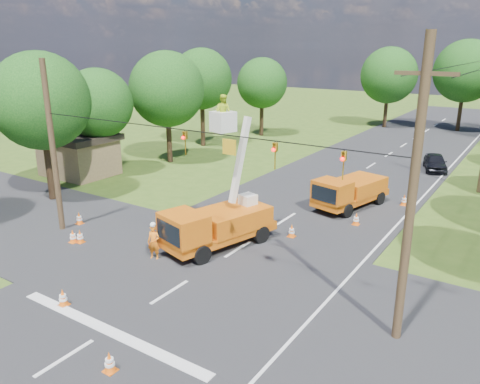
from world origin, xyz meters
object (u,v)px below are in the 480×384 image
Objects in this scene: traffic_cone_5 at (73,236)px; pole_right_near at (412,196)px; bucket_truck at (217,217)px; traffic_cone_7 at (404,200)px; second_truck at (349,191)px; ground_worker at (154,242)px; traffic_cone_0 at (63,298)px; tree_left_c at (98,104)px; traffic_cone_2 at (292,231)px; traffic_cone_4 at (80,236)px; tree_left_e at (202,79)px; tree_far_b at (466,71)px; tree_far_a at (389,75)px; distant_car at (435,162)px; pole_left at (53,148)px; tree_left_b at (41,101)px; shed at (79,154)px; tree_left_d at (167,89)px; traffic_cone_6 at (79,218)px; tree_left_f at (262,83)px; traffic_cone_1 at (110,362)px; traffic_cone_3 at (356,219)px.

pole_right_near reaches higher than traffic_cone_5.
traffic_cone_7 is at bearing 78.36° from bucket_truck.
ground_worker is (-4.94, -11.90, -0.23)m from second_truck.
traffic_cone_0 and traffic_cone_5 have the same top height.
tree_left_c reaches higher than traffic_cone_5.
traffic_cone_2 is 10.80m from traffic_cone_4.
tree_far_b reaches higher than tree_left_e.
bucket_truck is at bearing -84.40° from tree_far_a.
distant_car is 28.54m from pole_left.
pole_left is at bearing -120.53° from second_truck.
pole_right_near is at bearing -7.43° from tree_left_b.
shed is 8.85m from tree_left_d.
second_truck is 33.58m from tree_far_b.
second_truck is 8.20× the size of traffic_cone_6.
second_truck is 25.25m from tree_left_f.
distant_car is at bearing 48.20° from tree_left_b.
tree_left_d is at bearing -75.58° from tree_left_e.
traffic_cone_1 is 12.50m from traffic_cone_2.
traffic_cone_4 is 25.41m from tree_left_e.
tree_left_c is at bearing -161.62° from distant_car.
bucket_truck is 7.44m from traffic_cone_5.
traffic_cone_5 is at bearing -102.84° from tree_far_b.
second_truck is 18.57m from traffic_cone_1.
traffic_cone_4 is 14.40m from tree_left_c.
pole_right_near is at bearing 3.14° from traffic_cone_5.
traffic_cone_7 is (14.30, 13.26, 0.00)m from traffic_cone_6.
bucket_truck is at bearing -17.28° from shed.
second_truck is 0.56× the size of tree_far_b.
pole_left is at bearing -151.78° from traffic_cone_2.
bucket_truck is at bearing -122.54° from distant_car.
tree_left_e is (1.20, 14.00, 4.87)m from shed.
traffic_cone_5 is 4.70m from pole_left.
distant_car is at bearing 84.49° from traffic_cone_1.
traffic_cone_5 is at bearing -129.40° from traffic_cone_7.
traffic_cone_4 is at bearing -177.49° from pole_right_near.
traffic_cone_5 is 0.08× the size of pole_left.
second_truck is (3.27, 9.20, -0.49)m from bucket_truck.
traffic_cone_3 is at bearing 65.99° from traffic_cone_0.
bucket_truck is 0.89× the size of tree_left_f.
tree_left_f is at bearing 96.88° from ground_worker.
tree_left_b is at bearing -71.57° from tree_left_c.
tree_far_b is (8.00, 2.00, 0.62)m from tree_far_a.
tree_left_b is at bearing -112.62° from tree_far_b.
tree_far_a is (-7.22, 31.08, 5.12)m from second_truck.
tree_left_b is at bearing 153.42° from traffic_cone_4.
tree_far_b is (18.00, 30.00, 0.68)m from tree_left_d.
traffic_cone_3 is 0.07× the size of tree_far_b.
traffic_cone_0 is at bearing -156.12° from pole_right_near.
traffic_cone_4 is at bearing -136.97° from traffic_cone_3.
pole_right_near is (15.95, 0.87, 4.75)m from traffic_cone_5.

